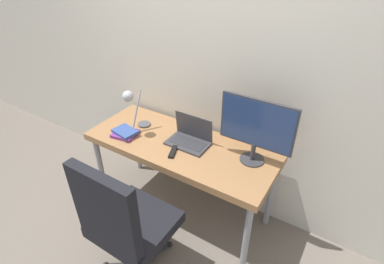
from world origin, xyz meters
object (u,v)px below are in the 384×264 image
(laptop, at_px, (190,138))
(book_stack, at_px, (125,133))
(monitor, at_px, (257,127))
(office_chair, at_px, (124,221))
(desk_lamp, at_px, (132,103))

(laptop, bearing_deg, book_stack, -159.40)
(monitor, bearing_deg, laptop, -173.86)
(office_chair, bearing_deg, book_stack, 130.49)
(monitor, distance_m, desk_lamp, 1.05)
(laptop, relative_size, office_chair, 0.31)
(monitor, distance_m, book_stack, 1.13)
(monitor, bearing_deg, desk_lamp, -170.98)
(monitor, relative_size, desk_lamp, 1.38)
(office_chair, bearing_deg, desk_lamp, 125.05)
(office_chair, bearing_deg, monitor, 59.01)
(laptop, distance_m, office_chair, 0.85)
(laptop, distance_m, book_stack, 0.57)
(monitor, relative_size, book_stack, 2.51)
(book_stack, bearing_deg, laptop, 20.60)
(laptop, xyz_separation_m, desk_lamp, (-0.50, -0.11, 0.23))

